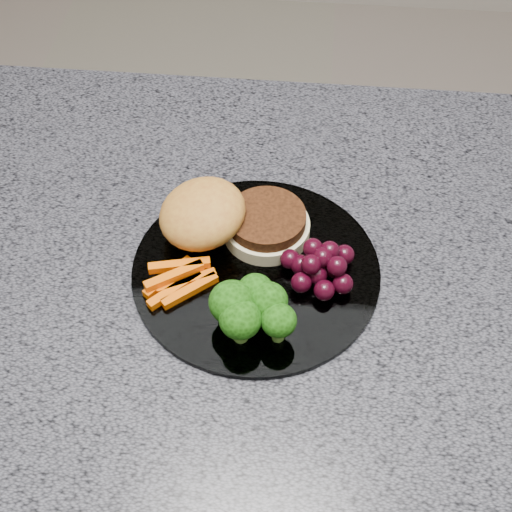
{
  "coord_description": "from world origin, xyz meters",
  "views": [
    {
      "loc": [
        -0.07,
        -0.49,
        1.49
      ],
      "look_at": [
        -0.12,
        -0.03,
        0.93
      ],
      "focal_mm": 50.0,
      "sensor_mm": 36.0,
      "label": 1
    }
  ],
  "objects": [
    {
      "name": "countertop",
      "position": [
        0.0,
        0.0,
        0.88
      ],
      "size": [
        1.2,
        0.6,
        0.04
      ],
      "primitive_type": "cube",
      "color": "#4C4D56",
      "rests_on": "island_cabinet"
    },
    {
      "name": "plate",
      "position": [
        -0.12,
        -0.03,
        0.9
      ],
      "size": [
        0.26,
        0.26,
        0.01
      ],
      "primitive_type": "cylinder",
      "color": "white",
      "rests_on": "countertop"
    },
    {
      "name": "broccoli",
      "position": [
        -0.11,
        -0.1,
        0.94
      ],
      "size": [
        0.09,
        0.07,
        0.05
      ],
      "rotation": [
        0.0,
        0.0,
        -0.02
      ],
      "color": "#5A8D33",
      "rests_on": "plate"
    },
    {
      "name": "carrot_sticks",
      "position": [
        -0.19,
        -0.05,
        0.91
      ],
      "size": [
        0.07,
        0.07,
        0.02
      ],
      "rotation": [
        0.0,
        0.0,
        0.32
      ],
      "color": "#DE5803",
      "rests_on": "plate"
    },
    {
      "name": "island_cabinet",
      "position": [
        0.0,
        0.0,
        0.43
      ],
      "size": [
        1.2,
        0.6,
        0.86
      ],
      "primitive_type": "cube",
      "color": "brown",
      "rests_on": "ground"
    },
    {
      "name": "grape_bunch",
      "position": [
        -0.05,
        -0.03,
        0.92
      ],
      "size": [
        0.08,
        0.07,
        0.04
      ],
      "rotation": [
        0.0,
        0.0,
        0.28
      ],
      "color": "black",
      "rests_on": "plate"
    },
    {
      "name": "burger",
      "position": [
        -0.15,
        0.02,
        0.93
      ],
      "size": [
        0.19,
        0.13,
        0.05
      ],
      "rotation": [
        0.0,
        0.0,
        0.32
      ],
      "color": "beige",
      "rests_on": "plate"
    }
  ]
}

